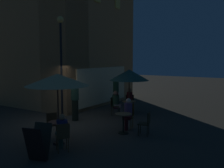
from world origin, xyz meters
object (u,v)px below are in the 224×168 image
(menu_sandwich_board, at_px, (38,143))
(cafe_chair_4, at_px, (146,122))
(cafe_table_0, at_px, (59,129))
(patron_seated_1, at_px, (117,101))
(cafe_table_1, at_px, (129,105))
(patron_standing_4, at_px, (75,101))
(patron_seated_0, at_px, (62,130))
(patron_standing_5, at_px, (116,93))
(cafe_chair_3, at_px, (130,102))
(patron_seated_2, at_px, (130,99))
(cafe_chair_1, at_px, (52,122))
(patron_seated_3, at_px, (128,112))
(patio_umbrella_1, at_px, (129,75))
(patio_umbrella_0, at_px, (57,80))
(cafe_table_2, at_px, (123,120))
(cafe_chair_5, at_px, (129,113))
(cafe_chair_2, at_px, (114,104))
(cafe_chair_0, at_px, (63,135))
(street_lamp_near_corner, at_px, (61,52))

(menu_sandwich_board, distance_m, cafe_chair_4, 4.03)
(cafe_table_0, xyz_separation_m, patron_seated_1, (4.68, 0.54, 0.18))
(cafe_table_1, bearing_deg, patron_standing_4, 142.44)
(patron_seated_0, height_order, patron_standing_5, patron_standing_5)
(patron_standing_4, xyz_separation_m, patron_standing_5, (3.39, -0.15, -0.01))
(cafe_chair_3, distance_m, patron_seated_2, 0.24)
(cafe_chair_3, bearing_deg, cafe_table_1, -0.00)
(cafe_table_0, bearing_deg, cafe_chair_1, 59.10)
(patron_seated_3, bearing_deg, patio_umbrella_1, -166.31)
(menu_sandwich_board, distance_m, patron_seated_2, 6.84)
(cafe_table_0, bearing_deg, patio_umbrella_0, 0.00)
(patron_standing_4, bearing_deg, patron_standing_5, -53.80)
(menu_sandwich_board, height_order, cafe_table_2, menu_sandwich_board)
(menu_sandwich_board, height_order, patron_seated_2, patron_seated_2)
(patio_umbrella_1, bearing_deg, cafe_table_0, 179.21)
(cafe_table_2, distance_m, patron_seated_3, 0.69)
(cafe_table_1, height_order, patron_seated_0, patron_seated_0)
(cafe_chair_5, height_order, patron_seated_1, patron_seated_1)
(cafe_table_1, xyz_separation_m, cafe_chair_4, (-2.50, -2.06, 0.01))
(cafe_chair_2, bearing_deg, patron_seated_3, -63.01)
(menu_sandwich_board, xyz_separation_m, cafe_table_2, (3.49, -0.77, 0.01))
(patio_umbrella_0, xyz_separation_m, cafe_chair_1, (0.43, 0.71, -1.61))
(cafe_chair_1, xyz_separation_m, cafe_chair_5, (2.54, -1.79, 0.06))
(cafe_chair_1, bearing_deg, patio_umbrella_1, 110.96)
(cafe_chair_3, bearing_deg, menu_sandwich_board, -19.14)
(patio_umbrella_1, xyz_separation_m, patron_seated_3, (-2.05, -1.05, -1.33))
(cafe_chair_3, bearing_deg, cafe_chair_5, 1.71)
(patron_standing_4, bearing_deg, patron_seated_3, -139.23)
(patron_seated_1, relative_size, patron_standing_5, 0.69)
(cafe_chair_1, height_order, patron_seated_2, patron_seated_2)
(patron_seated_1, bearing_deg, cafe_chair_0, -94.52)
(patron_seated_1, bearing_deg, cafe_table_0, -100.96)
(cafe_chair_4, relative_size, patron_seated_1, 0.72)
(cafe_table_2, height_order, patron_seated_0, patron_seated_0)
(patron_seated_1, height_order, patron_standing_5, patron_standing_5)
(cafe_chair_0, height_order, patron_seated_1, patron_seated_1)
(cafe_chair_3, distance_m, cafe_chair_4, 4.05)
(patio_umbrella_1, bearing_deg, patron_seated_2, 25.60)
(cafe_table_2, xyz_separation_m, cafe_chair_0, (-2.67, 0.61, 0.03))
(patron_standing_4, bearing_deg, patron_seated_1, -79.52)
(street_lamp_near_corner, height_order, cafe_chair_1, street_lamp_near_corner)
(cafe_chair_1, relative_size, cafe_chair_4, 0.99)
(cafe_table_1, distance_m, cafe_chair_5, 2.16)
(patron_standing_4, bearing_deg, cafe_table_0, 158.91)
(cafe_table_1, height_order, cafe_chair_5, cafe_chair_5)
(cafe_chair_2, relative_size, patron_seated_0, 0.76)
(patron_seated_1, relative_size, patron_seated_3, 0.99)
(cafe_chair_4, height_order, cafe_chair_5, cafe_chair_5)
(cafe_table_2, xyz_separation_m, cafe_chair_4, (0.20, -0.86, 0.01))
(cafe_table_2, relative_size, cafe_chair_3, 0.84)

